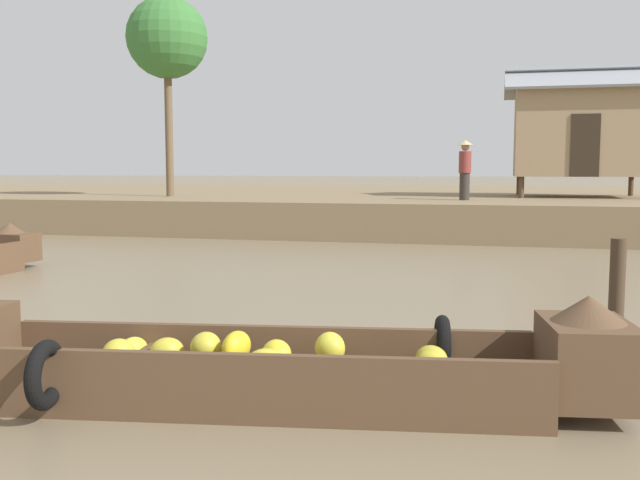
# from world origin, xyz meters

# --- Properties ---
(ground_plane) EXTENTS (300.00, 300.00, 0.00)m
(ground_plane) POSITION_xyz_m (0.00, 10.00, 0.00)
(ground_plane) COLOR #7A6B51
(riverbank_strip) EXTENTS (160.00, 20.00, 0.99)m
(riverbank_strip) POSITION_xyz_m (0.00, 27.93, 0.49)
(riverbank_strip) COLOR #7F6B4C
(riverbank_strip) RESTS_ON ground
(banana_boat) EXTENTS (5.75, 2.12, 0.92)m
(banana_boat) POSITION_xyz_m (-0.76, 5.58, 0.32)
(banana_boat) COLOR brown
(banana_boat) RESTS_ON ground
(stilt_house_left) EXTENTS (4.56, 3.41, 3.95)m
(stilt_house_left) POSITION_xyz_m (3.46, 23.71, 3.03)
(stilt_house_left) COLOR #4C3826
(stilt_house_left) RESTS_ON riverbank_strip
(palm_tree_near) EXTENTS (2.50, 2.50, 6.15)m
(palm_tree_near) POSITION_xyz_m (-8.98, 21.10, 5.84)
(palm_tree_near) COLOR brown
(palm_tree_near) RESTS_ON riverbank_strip
(vendor_person) EXTENTS (0.44, 0.44, 1.66)m
(vendor_person) POSITION_xyz_m (0.15, 20.63, 1.91)
(vendor_person) COLOR #332D28
(vendor_person) RESTS_ON riverbank_strip
(mooring_post) EXTENTS (0.14, 0.14, 1.24)m
(mooring_post) POSITION_xyz_m (2.13, 7.22, 0.62)
(mooring_post) COLOR #423323
(mooring_post) RESTS_ON ground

